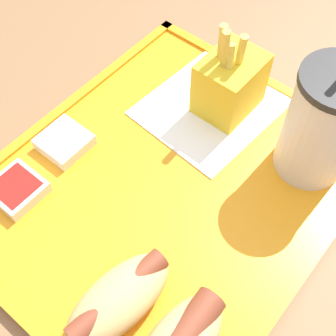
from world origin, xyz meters
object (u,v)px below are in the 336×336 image
Objects in this scene: hot_dog_near at (119,299)px; sauce_cup_mayo at (67,140)px; sauce_cup_ketchup at (17,189)px; fries_carton at (230,83)px; soda_cup at (323,124)px.

sauce_cup_mayo is (-0.10, -0.18, -0.01)m from hot_dog_near.
sauce_cup_mayo is at bearing -174.69° from sauce_cup_ketchup.
hot_dog_near is 0.17m from sauce_cup_ketchup.
hot_dog_near is 0.27m from fries_carton.
soda_cup is 0.26m from hot_dog_near.
sauce_cup_ketchup is at bearing -43.09° from soda_cup.
sauce_cup_mayo is (0.16, -0.11, -0.03)m from fries_carton.
hot_dog_near is 2.30× the size of sauce_cup_mayo.
soda_cup is 3.25× the size of sauce_cup_mayo.
soda_cup is 0.28m from sauce_cup_mayo.
sauce_cup_mayo is 0.08m from sauce_cup_ketchup.
hot_dog_near is at bearing 14.66° from fries_carton.
hot_dog_near is at bearing 60.48° from sauce_cup_mayo.
fries_carton is 0.20m from sauce_cup_mayo.
fries_carton is at bearing -165.34° from hot_dog_near.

